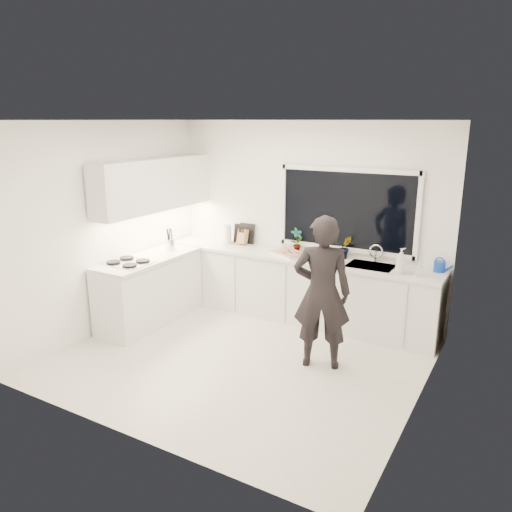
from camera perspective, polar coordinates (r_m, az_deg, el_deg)
The scene contains 25 objects.
floor at distance 5.97m, azimuth -1.76°, elevation -11.72°, with size 4.00×3.50×0.02m, color beige.
wall_back at distance 7.01m, azimuth 5.72°, elevation 4.11°, with size 4.00×0.02×2.70m, color white.
wall_left at distance 6.74m, azimuth -16.60°, elevation 3.09°, with size 0.02×3.50×2.70m, color white.
wall_right at distance 4.79m, azimuth 19.08°, elevation -2.00°, with size 0.02×3.50×2.70m, color white.
ceiling at distance 5.32m, azimuth -2.01°, elevation 15.37°, with size 4.00×3.50×0.02m, color white.
window at distance 6.72m, azimuth 10.32°, elevation 5.19°, with size 1.80×0.02×1.00m, color black.
base_cabinets_back at distance 6.97m, azimuth 4.47°, elevation -3.67°, with size 3.92×0.58×0.88m, color white.
base_cabinets_left at distance 6.99m, azimuth -12.03°, elevation -3.93°, with size 0.58×1.60×0.88m, color white.
countertop_back at distance 6.83m, azimuth 4.51°, elevation -0.04°, with size 3.94×0.62×0.04m, color silver.
countertop_left at distance 6.86m, azimuth -12.24°, elevation -0.30°, with size 0.62×1.60×0.04m, color silver.
upper_cabinets at distance 7.01m, azimuth -11.50°, elevation 8.02°, with size 0.34×2.10×0.70m, color white.
sink at distance 6.49m, azimuth 12.94°, elevation -1.50°, with size 0.58×0.42×0.14m, color silver.
faucet at distance 6.63m, azimuth 13.54°, elevation 0.26°, with size 0.03×0.03×0.22m, color silver.
stovetop at distance 6.62m, azimuth -14.40°, elevation -0.69°, with size 0.56×0.48×0.03m, color black.
person at distance 5.53m, azimuth 7.54°, elevation -4.19°, with size 0.63×0.42×1.74m, color black.
pizza_tray at distance 6.84m, azimuth 3.83°, elevation 0.29°, with size 0.47×0.35×0.03m, color silver.
pizza at distance 6.83m, azimuth 3.83°, elevation 0.43°, with size 0.43×0.30×0.01m, color red.
watering_can at distance 6.44m, azimuth 20.23°, elevation -1.14°, with size 0.14×0.14×0.13m, color #1238A9.
paper_towel_roll at distance 7.44m, azimuth -3.27°, elevation 2.46°, with size 0.11×0.11×0.26m, color silver.
knife_block at distance 7.36m, azimuth -1.54°, elevation 2.16°, with size 0.13×0.10×0.22m, color #A3824B.
utensil_crock at distance 7.15m, azimuth -9.77°, elevation 1.30°, with size 0.13×0.13×0.16m, color silver.
picture_frame_large at distance 7.48m, azimuth -1.74°, elevation 2.62°, with size 0.22×0.02×0.28m, color black.
picture_frame_small at distance 7.42m, azimuth -1.04°, elevation 2.60°, with size 0.25×0.02×0.30m, color black.
herb_plants at distance 6.82m, azimuth 7.39°, elevation 1.35°, with size 0.91×0.21×0.34m.
soap_bottles at distance 6.19m, azimuth 16.64°, elevation -0.74°, with size 0.36×0.17×0.31m.
Camera 1 is at (2.80, -4.52, 2.71)m, focal length 35.00 mm.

